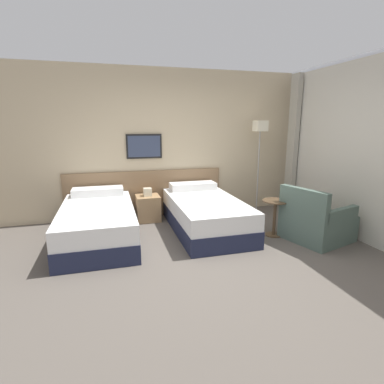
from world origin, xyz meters
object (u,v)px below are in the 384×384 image
Objects in this scene: armchair at (316,223)px; bed_near_door at (98,223)px; nightstand at (148,207)px; side_table at (275,211)px; floor_lamp at (260,138)px; bed_near_window at (205,214)px.

bed_near_door is at bearing 58.18° from armchair.
side_table is (1.81, -1.29, 0.15)m from nightstand.
floor_lamp is at bearing -9.25° from armchair.
bed_near_door is at bearing -167.71° from floor_lamp.
nightstand is 2.45m from floor_lamp.
floor_lamp is 3.13× the size of side_table.
armchair reaches higher than nightstand.
bed_near_window is 1.11m from side_table.
bed_near_door is 3.37× the size of nightstand.
armchair is at bearing -82.97° from floor_lamp.
bed_near_door is 3.54× the size of side_table.
nightstand is 2.23m from side_table.
armchair is (2.31, -1.62, 0.02)m from nightstand.
floor_lamp is at bearing -2.49° from nightstand.
nightstand is 2.82m from armchair.
floor_lamp is at bearing 26.87° from bed_near_window.
nightstand is at bearing 177.51° from floor_lamp.
bed_near_window is 1.71m from armchair.
bed_near_door is 3.28m from armchair.
floor_lamp is (2.12, -0.09, 1.22)m from nightstand.
side_table is at bearing -29.85° from bed_near_window.
side_table is at bearing 40.81° from armchair.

